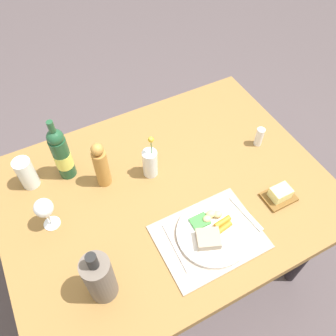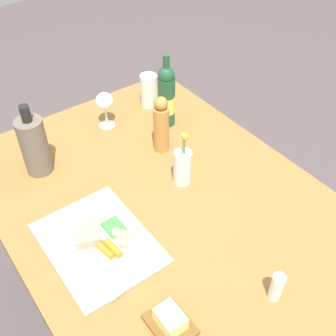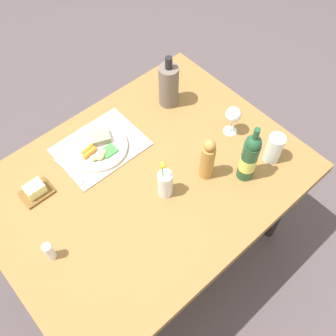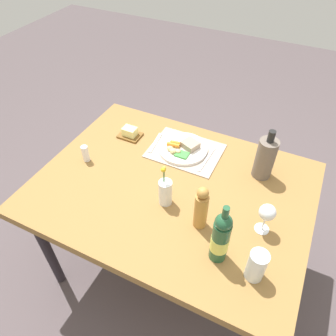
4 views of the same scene
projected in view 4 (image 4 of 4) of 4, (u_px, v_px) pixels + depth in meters
ground_plane at (171, 262)px, 2.12m from camera, size 8.00×8.00×0.00m
dining_table at (172, 194)px, 1.64m from camera, size 1.36×1.02×0.75m
placemat at (185, 151)px, 1.79m from camera, size 0.39×0.30×0.01m
dinner_plate at (183, 148)px, 1.78m from camera, size 0.28×0.28×0.05m
fork at (207, 159)px, 1.73m from camera, size 0.02×0.21×0.00m
knife at (155, 143)px, 1.83m from camera, size 0.04×0.18×0.00m
wine_glass at (267, 213)px, 1.33m from camera, size 0.07×0.07×0.16m
wine_bottle at (221, 238)px, 1.22m from camera, size 0.07×0.07×0.31m
salt_shaker at (86, 154)px, 1.70m from camera, size 0.04×0.04×0.10m
flower_vase at (165, 192)px, 1.47m from camera, size 0.06×0.06×0.23m
pepper_mill at (201, 208)px, 1.35m from camera, size 0.06×0.06×0.24m
cooler_bottle at (265, 158)px, 1.57m from camera, size 0.10×0.10×0.28m
water_tumbler at (256, 267)px, 1.21m from camera, size 0.07×0.07×0.15m
butter_dish at (130, 133)px, 1.87m from camera, size 0.13×0.10×0.06m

